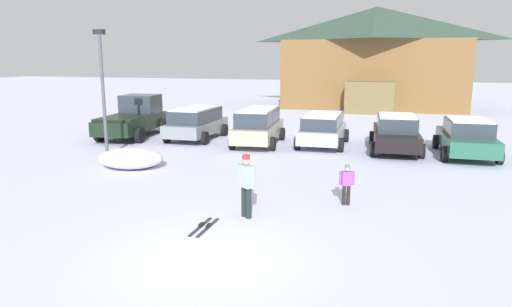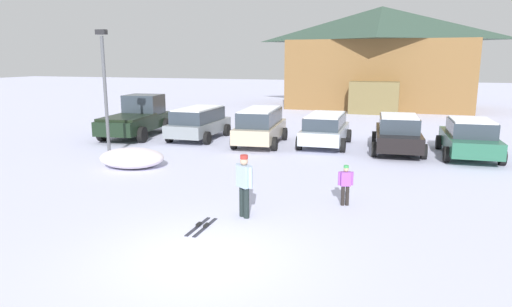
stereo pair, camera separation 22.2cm
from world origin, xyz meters
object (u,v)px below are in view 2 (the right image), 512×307
skier_adult_in_blue_parka (244,182)px  skier_child_in_purple_jacket (346,183)px  parked_grey_wagon (199,122)px  parked_black_sedan (398,133)px  parked_silver_wagon (325,128)px  lamp_post (105,86)px  pair_of_skis (202,226)px  parked_beige_suv (260,125)px  parked_green_coupe (469,138)px  pickup_truck (138,118)px  plowed_snow_pile (132,158)px  ski_lodge (380,57)px

skier_adult_in_blue_parka → skier_child_in_purple_jacket: bearing=37.1°
parked_grey_wagon → parked_black_sedan: bearing=-1.4°
parked_silver_wagon → lamp_post: 10.05m
skier_adult_in_blue_parka → pair_of_skis: 1.56m
parked_beige_suv → skier_child_in_purple_jacket: bearing=-58.3°
parked_beige_suv → parked_green_coupe: 9.21m
parked_beige_suv → parked_black_sedan: 6.34m
parked_green_coupe → pickup_truck: 16.21m
pair_of_skis → skier_adult_in_blue_parka: bearing=53.1°
parked_grey_wagon → parked_beige_suv: (3.47, -0.48, 0.05)m
parked_silver_wagon → plowed_snow_pile: size_ratio=1.70×
parked_black_sedan → skier_child_in_purple_jacket: 8.53m
parked_grey_wagon → ski_lodge: bearing=68.1°
plowed_snow_pile → pickup_truck: bearing=120.2°
parked_silver_wagon → skier_child_in_purple_jacket: size_ratio=3.69×
parked_silver_wagon → parked_black_sedan: 3.32m
parked_silver_wagon → pair_of_skis: bearing=-95.5°
skier_adult_in_blue_parka → parked_beige_suv: bearing=105.0°
parked_silver_wagon → skier_adult_in_blue_parka: bearing=-91.9°
parked_beige_suv → parked_black_sedan: (6.33, 0.25, -0.10)m
ski_lodge → parked_beige_suv: 20.62m
parked_beige_suv → ski_lodge: bearing=77.7°
skier_child_in_purple_jacket → pair_of_skis: bearing=-138.2°
ski_lodge → parked_grey_wagon: (-7.82, -19.40, -3.34)m
lamp_post → parked_black_sedan: bearing=21.8°
pair_of_skis → plowed_snow_pile: (-5.20, 5.02, 0.34)m
ski_lodge → pickup_truck: size_ratio=2.73×
plowed_snow_pile → parked_green_coupe: bearing=25.6°
parked_grey_wagon → parked_beige_suv: parked_beige_suv is taller
plowed_snow_pile → parked_silver_wagon: bearing=46.1°
parked_grey_wagon → lamp_post: size_ratio=0.83×
parked_beige_suv → skier_adult_in_blue_parka: size_ratio=2.83×
parked_grey_wagon → pair_of_skis: size_ratio=3.27×
parked_black_sedan → pair_of_skis: 12.11m
parked_silver_wagon → skier_adult_in_blue_parka: (-0.35, -10.58, 0.10)m
ski_lodge → skier_child_in_purple_jacket: 28.31m
parked_green_coupe → plowed_snow_pile: 13.86m
parked_black_sedan → skier_child_in_purple_jacket: (-1.27, -8.44, -0.18)m
parked_silver_wagon → skier_child_in_purple_jacket: parked_silver_wagon is taller
plowed_snow_pile → parked_beige_suv: bearing=61.3°
lamp_post → plowed_snow_pile: lamp_post is taller
pickup_truck → parked_grey_wagon: bearing=1.8°
parked_black_sedan → plowed_snow_pile: bearing=-147.0°
skier_adult_in_blue_parka → parked_grey_wagon: bearing=120.4°
ski_lodge → parked_green_coupe: bearing=-76.3°
parked_grey_wagon → skier_child_in_purple_jacket: size_ratio=3.72×
ski_lodge → lamp_post: ski_lodge is taller
parked_green_coupe → skier_adult_in_blue_parka: skier_adult_in_blue_parka is taller
ski_lodge → lamp_post: size_ratio=2.86×
skier_child_in_purple_jacket → skier_adult_in_blue_parka: (-2.39, -1.81, 0.28)m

